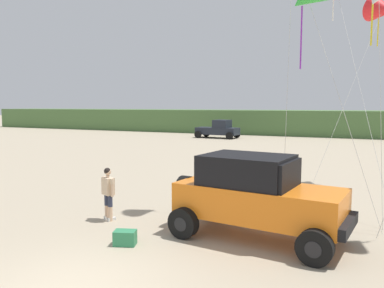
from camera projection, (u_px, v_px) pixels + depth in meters
name	position (u px, v px, depth m)	size (l,w,h in m)	color
dune_ridge	(283.00, 122.00, 47.55)	(90.00, 6.88, 2.93)	#4C703D
jeep	(256.00, 195.00, 10.37)	(4.97, 2.85, 2.26)	orange
person_watching	(108.00, 191.00, 12.01)	(0.57, 0.43, 1.67)	#DBB28E
cooler_box	(125.00, 238.00, 9.95)	(0.56, 0.36, 0.38)	#2D7F51
distant_pickup	(219.00, 129.00, 41.89)	(4.71, 2.63, 1.98)	#1E232D
kite_orange_streamer	(383.00, 10.00, 16.87)	(3.38, 5.31, 8.58)	red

